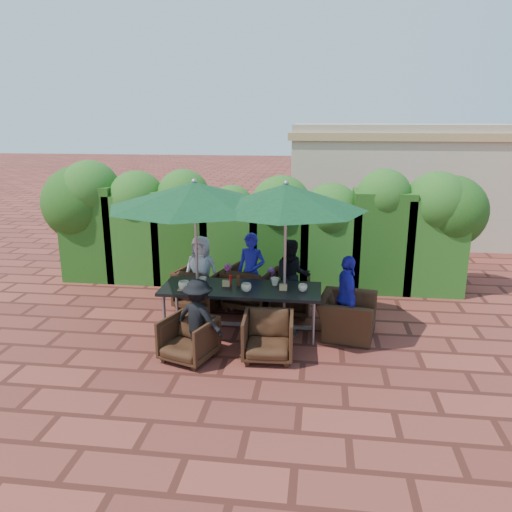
# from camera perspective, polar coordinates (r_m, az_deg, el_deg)

# --- Properties ---
(ground) EXTENTS (80.00, 80.00, 0.00)m
(ground) POSITION_cam_1_polar(r_m,az_deg,el_deg) (8.38, -2.00, -8.08)
(ground) COLOR brown
(ground) RESTS_ON ground
(dining_table) EXTENTS (2.53, 0.90, 0.75)m
(dining_table) POSITION_cam_1_polar(r_m,az_deg,el_deg) (7.96, -1.74, -4.13)
(dining_table) COLOR black
(dining_table) RESTS_ON ground
(umbrella_left) EXTENTS (2.72, 2.72, 2.46)m
(umbrella_left) POSITION_cam_1_polar(r_m,az_deg,el_deg) (7.75, -7.05, 6.96)
(umbrella_left) COLOR gray
(umbrella_left) RESTS_ON ground
(umbrella_right) EXTENTS (2.46, 2.46, 2.46)m
(umbrella_right) POSITION_cam_1_polar(r_m,az_deg,el_deg) (7.49, 3.43, 6.75)
(umbrella_right) COLOR gray
(umbrella_right) RESTS_ON ground
(chair_far_left) EXTENTS (0.96, 0.92, 0.81)m
(chair_far_left) POSITION_cam_1_polar(r_m,az_deg,el_deg) (9.13, -6.30, -3.42)
(chair_far_left) COLOR black
(chair_far_left) RESTS_ON ground
(chair_far_mid) EXTENTS (1.00, 0.96, 0.85)m
(chair_far_mid) POSITION_cam_1_polar(r_m,az_deg,el_deg) (9.03, -0.65, -3.43)
(chair_far_mid) COLOR black
(chair_far_mid) RESTS_ON ground
(chair_far_right) EXTENTS (0.69, 0.65, 0.70)m
(chair_far_right) POSITION_cam_1_polar(r_m,az_deg,el_deg) (8.80, 3.90, -4.50)
(chair_far_right) COLOR black
(chair_far_right) RESTS_ON ground
(chair_near_left) EXTENTS (0.85, 0.82, 0.69)m
(chair_near_left) POSITION_cam_1_polar(r_m,az_deg,el_deg) (7.24, -7.73, -9.14)
(chair_near_left) COLOR black
(chair_near_left) RESTS_ON ground
(chair_near_right) EXTENTS (0.74, 0.70, 0.73)m
(chair_near_right) POSITION_cam_1_polar(r_m,az_deg,el_deg) (7.21, 1.40, -8.94)
(chair_near_right) COLOR black
(chair_near_right) RESTS_ON ground
(chair_end_right) EXTENTS (0.80, 1.07, 0.85)m
(chair_end_right) POSITION_cam_1_polar(r_m,az_deg,el_deg) (8.06, 10.35, -6.04)
(chair_end_right) COLOR black
(chair_end_right) RESTS_ON ground
(adult_far_left) EXTENTS (0.71, 0.48, 1.33)m
(adult_far_left) POSITION_cam_1_polar(r_m,az_deg,el_deg) (9.08, -6.25, -1.82)
(adult_far_left) COLOR silver
(adult_far_left) RESTS_ON ground
(adult_far_mid) EXTENTS (0.60, 0.53, 1.42)m
(adult_far_mid) POSITION_cam_1_polar(r_m,az_deg,el_deg) (8.82, -0.55, -1.92)
(adult_far_mid) COLOR #211EA6
(adult_far_mid) RESTS_ON ground
(adult_far_right) EXTENTS (0.69, 0.49, 1.33)m
(adult_far_right) POSITION_cam_1_polar(r_m,az_deg,el_deg) (8.76, 4.17, -2.40)
(adult_far_right) COLOR black
(adult_far_right) RESTS_ON ground
(adult_near_left) EXTENTS (0.82, 0.61, 1.17)m
(adult_near_left) POSITION_cam_1_polar(r_m,az_deg,el_deg) (7.22, -6.59, -7.10)
(adult_near_left) COLOR black
(adult_near_left) RESTS_ON ground
(adult_end_right) EXTENTS (0.53, 0.84, 1.33)m
(adult_end_right) POSITION_cam_1_polar(r_m,az_deg,el_deg) (7.90, 10.34, -4.65)
(adult_end_right) COLOR #211EA6
(adult_end_right) RESTS_ON ground
(child_left) EXTENTS (0.35, 0.31, 0.85)m
(child_left) POSITION_cam_1_polar(r_m,az_deg,el_deg) (8.99, -3.22, -3.53)
(child_left) COLOR #CB478C
(child_left) RESTS_ON ground
(child_right) EXTENTS (0.35, 0.32, 0.80)m
(child_right) POSITION_cam_1_polar(r_m,az_deg,el_deg) (8.92, 1.72, -3.84)
(child_right) COLOR #934CA6
(child_right) RESTS_ON ground
(pedestrian_a) EXTENTS (1.51, 0.99, 1.53)m
(pedestrian_a) POSITION_cam_1_polar(r_m,az_deg,el_deg) (11.99, 10.31, 2.76)
(pedestrian_a) COLOR #278D26
(pedestrian_a) RESTS_ON ground
(pedestrian_b) EXTENTS (0.91, 0.58, 1.84)m
(pedestrian_b) POSITION_cam_1_polar(r_m,az_deg,el_deg) (12.34, 12.93, 3.71)
(pedestrian_b) COLOR #CB478C
(pedestrian_b) RESTS_ON ground
(pedestrian_c) EXTENTS (1.23, 1.17, 1.82)m
(pedestrian_c) POSITION_cam_1_polar(r_m,az_deg,el_deg) (12.18, 16.49, 3.28)
(pedestrian_c) COLOR gray
(pedestrian_c) RESTS_ON ground
(cup_a) EXTENTS (0.17, 0.17, 0.14)m
(cup_a) POSITION_cam_1_polar(r_m,az_deg,el_deg) (7.91, -8.24, -3.33)
(cup_a) COLOR beige
(cup_a) RESTS_ON dining_table
(cup_b) EXTENTS (0.13, 0.13, 0.12)m
(cup_b) POSITION_cam_1_polar(r_m,az_deg,el_deg) (8.13, -6.10, -2.81)
(cup_b) COLOR beige
(cup_b) RESTS_ON dining_table
(cup_c) EXTENTS (0.16, 0.16, 0.13)m
(cup_c) POSITION_cam_1_polar(r_m,az_deg,el_deg) (7.75, -1.11, -3.61)
(cup_c) COLOR beige
(cup_c) RESTS_ON dining_table
(cup_d) EXTENTS (0.13, 0.13, 0.12)m
(cup_d) POSITION_cam_1_polar(r_m,az_deg,el_deg) (8.03, 2.17, -2.93)
(cup_d) COLOR beige
(cup_d) RESTS_ON dining_table
(cup_e) EXTENTS (0.14, 0.14, 0.11)m
(cup_e) POSITION_cam_1_polar(r_m,az_deg,el_deg) (7.79, 5.37, -3.63)
(cup_e) COLOR beige
(cup_e) RESTS_ON dining_table
(ketchup_bottle) EXTENTS (0.04, 0.04, 0.17)m
(ketchup_bottle) POSITION_cam_1_polar(r_m,az_deg,el_deg) (8.02, -2.96, -2.79)
(ketchup_bottle) COLOR #B20C0A
(ketchup_bottle) RESTS_ON dining_table
(sauce_bottle) EXTENTS (0.04, 0.04, 0.17)m
(sauce_bottle) POSITION_cam_1_polar(r_m,az_deg,el_deg) (7.99, -2.04, -2.85)
(sauce_bottle) COLOR #4C230C
(sauce_bottle) RESTS_ON dining_table
(serving_tray) EXTENTS (0.35, 0.25, 0.02)m
(serving_tray) POSITION_cam_1_polar(r_m,az_deg,el_deg) (7.93, -7.54, -3.70)
(serving_tray) COLOR #8D6244
(serving_tray) RESTS_ON dining_table
(number_block_left) EXTENTS (0.12, 0.06, 0.10)m
(number_block_left) POSITION_cam_1_polar(r_m,az_deg,el_deg) (7.99, -3.43, -3.13)
(number_block_left) COLOR tan
(number_block_left) RESTS_ON dining_table
(number_block_right) EXTENTS (0.12, 0.06, 0.10)m
(number_block_right) POSITION_cam_1_polar(r_m,az_deg,el_deg) (7.81, 3.13, -3.58)
(number_block_right) COLOR tan
(number_block_right) RESTS_ON dining_table
(hedge_wall) EXTENTS (9.10, 1.60, 2.52)m
(hedge_wall) POSITION_cam_1_polar(r_m,az_deg,el_deg) (10.20, -0.83, 4.10)
(hedge_wall) COLOR #15370F
(hedge_wall) RESTS_ON ground
(building) EXTENTS (6.20, 3.08, 3.20)m
(building) POSITION_cam_1_polar(r_m,az_deg,el_deg) (14.84, 16.13, 8.11)
(building) COLOR #BFAC8E
(building) RESTS_ON ground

